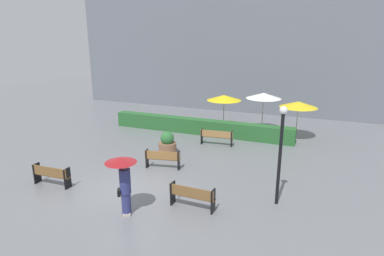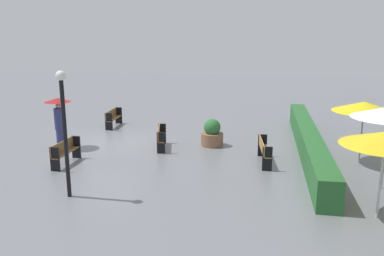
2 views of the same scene
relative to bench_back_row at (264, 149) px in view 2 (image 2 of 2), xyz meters
name	(u,v)px [view 2 (image 2 of 2)]	position (x,y,z in m)	size (l,w,h in m)	color
ground_plane	(108,143)	(-1.64, -6.67, -0.53)	(60.00, 60.00, 0.00)	slate
bench_back_row	(264,149)	(0.00, 0.00, 0.00)	(1.87, 0.52, 0.87)	#9E7242
bench_near_left	(113,117)	(-4.67, -7.57, -0.02)	(1.70, 0.43, 0.86)	brown
bench_near_right	(65,151)	(1.40, -7.10, -0.01)	(1.69, 0.37, 0.86)	brown
bench_mid_center	(161,136)	(-1.26, -4.20, -0.01)	(1.67, 0.65, 0.87)	olive
pedestrian_with_umbrella	(59,115)	(-0.59, -8.33, 0.88)	(1.07, 1.07, 2.09)	navy
planter_pot	(212,134)	(-2.03, -2.16, -0.03)	(0.94, 0.94, 1.15)	brown
lamp_post	(64,121)	(4.15, -5.58, 1.75)	(0.28, 0.28, 3.67)	black
patio_umbrella_yellow	(364,107)	(-0.64, 3.47, 1.58)	(2.24, 2.24, 2.28)	silver
hedge_strip	(308,141)	(-1.71, 1.73, -0.05)	(11.75, 0.70, 0.95)	#28602D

